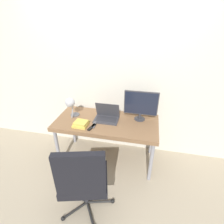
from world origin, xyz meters
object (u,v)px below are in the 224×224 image
(laptop, at_px, (107,116))
(game_controller, at_px, (80,124))
(monitor, at_px, (141,104))
(office_chair, at_px, (83,179))
(desk_lamp, at_px, (71,104))
(book_stack, at_px, (81,124))

(laptop, xyz_separation_m, game_controller, (-0.34, -0.23, -0.03))
(monitor, height_order, office_chair, monitor)
(desk_lamp, xyz_separation_m, book_stack, (0.20, -0.15, -0.21))
(laptop, distance_m, office_chair, 0.99)
(office_chair, bearing_deg, monitor, 65.16)
(laptop, relative_size, office_chair, 0.36)
(monitor, bearing_deg, office_chair, -114.84)
(desk_lamp, xyz_separation_m, game_controller, (0.17, -0.15, -0.22))
(book_stack, xyz_separation_m, game_controller, (-0.02, 0.00, -0.01))
(desk_lamp, height_order, game_controller, desk_lamp)
(laptop, xyz_separation_m, desk_lamp, (-0.51, -0.09, 0.19))
(book_stack, bearing_deg, monitor, 23.91)
(laptop, height_order, book_stack, laptop)
(laptop, distance_m, book_stack, 0.39)
(monitor, xyz_separation_m, book_stack, (-0.79, -0.35, -0.21))
(game_controller, bearing_deg, laptop, 35.00)
(desk_lamp, distance_m, book_stack, 0.33)
(laptop, relative_size, desk_lamp, 1.03)
(book_stack, bearing_deg, desk_lamp, 142.39)
(desk_lamp, bearing_deg, game_controller, -40.33)
(office_chair, distance_m, book_stack, 0.81)
(laptop, relative_size, monitor, 0.73)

